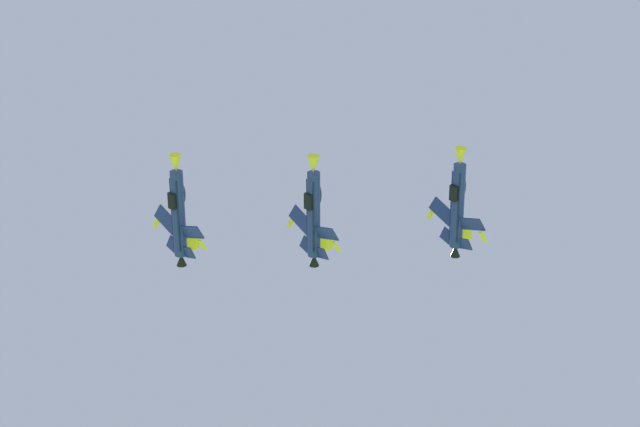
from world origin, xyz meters
The scene contains 3 objects.
fighter_jet_lead centered at (-8.48, 64.67, 145.29)m, with size 8.26×15.48×7.61m.
fighter_jet_left_wing centered at (-26.46, 58.07, 142.33)m, with size 8.13×15.48×7.85m.
fighter_jet_right_wing centered at (-42.81, 51.64, 141.38)m, with size 8.45×15.48×7.22m.
Camera 1 is at (-2.82, -5.69, 1.70)m, focal length 67.18 mm.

